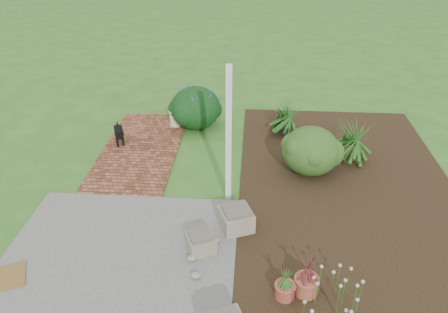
{
  "coord_description": "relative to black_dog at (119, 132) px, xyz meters",
  "views": [
    {
      "loc": [
        0.68,
        -6.32,
        4.64
      ],
      "look_at": [
        0.2,
        0.4,
        0.7
      ],
      "focal_mm": 35.0,
      "sensor_mm": 36.0,
      "label": 1
    }
  ],
  "objects": [
    {
      "name": "concrete_patio",
      "position": [
        0.94,
        -3.64,
        -0.32
      ],
      "size": [
        3.5,
        3.5,
        0.04
      ],
      "primitive_type": "cube",
      "color": "#5E5E5C",
      "rests_on": "ground"
    },
    {
      "name": "agapanthus_clump_front",
      "position": [
        3.63,
        0.89,
        0.13
      ],
      "size": [
        1.17,
        1.17,
        0.86
      ],
      "primitive_type": null,
      "rotation": [
        0.0,
        0.0,
        0.24
      ],
      "color": "#0A380A",
      "rests_on": "garden_bed"
    },
    {
      "name": "cream_ceramic_urn",
      "position": [
        1.06,
        1.04,
        -0.11
      ],
      "size": [
        0.33,
        0.33,
        0.37
      ],
      "primitive_type": "cylinder",
      "rotation": [
        0.0,
        0.0,
        -0.21
      ],
      "color": "beige",
      "rests_on": "brick_path"
    },
    {
      "name": "brick_path",
      "position": [
        0.49,
        -0.14,
        -0.32
      ],
      "size": [
        1.6,
        3.5,
        0.04
      ],
      "primitive_type": "cube",
      "color": "#592D1C",
      "rests_on": "ground"
    },
    {
      "name": "terracotta_pot_small_left",
      "position": [
        3.39,
        -4.04,
        -0.2
      ],
      "size": [
        0.33,
        0.33,
        0.22
      ],
      "primitive_type": "cylinder",
      "rotation": [
        0.0,
        0.0,
        -0.29
      ],
      "color": "#A34537",
      "rests_on": "garden_bed"
    },
    {
      "name": "terracotta_pot_bronze",
      "position": [
        3.68,
        -3.94,
        -0.18
      ],
      "size": [
        0.36,
        0.36,
        0.26
      ],
      "primitive_type": "cylinder",
      "rotation": [
        0.0,
        0.0,
        0.13
      ],
      "color": "#A05536",
      "rests_on": "garden_bed"
    },
    {
      "name": "black_dog",
      "position": [
        0.0,
        0.0,
        0.0
      ],
      "size": [
        0.31,
        0.56,
        0.5
      ],
      "rotation": [
        0.0,
        0.0,
        0.37
      ],
      "color": "black",
      "rests_on": "brick_path"
    },
    {
      "name": "stone_trough_mid",
      "position": [
        2.16,
        -3.2,
        -0.17
      ],
      "size": [
        0.52,
        0.52,
        0.26
      ],
      "primitive_type": "cube",
      "rotation": [
        0.0,
        0.0,
        0.42
      ],
      "color": "#78715B",
      "rests_on": "concrete_patio"
    },
    {
      "name": "purple_flowering_bush",
      "position": [
        1.54,
        1.11,
        0.16
      ],
      "size": [
        1.25,
        1.25,
        1.0
      ],
      "primitive_type": "ellipsoid",
      "rotation": [
        0.0,
        0.0,
        -0.07
      ],
      "color": "black",
      "rests_on": "ground"
    },
    {
      "name": "ground",
      "position": [
        2.19,
        -1.89,
        -0.34
      ],
      "size": [
        80.0,
        80.0,
        0.0
      ],
      "primitive_type": "plane",
      "color": "#2F631F",
      "rests_on": "ground"
    },
    {
      "name": "garden_bed",
      "position": [
        4.69,
        -1.39,
        -0.32
      ],
      "size": [
        4.0,
        7.0,
        0.03
      ],
      "primitive_type": "cube",
      "color": "black",
      "rests_on": "ground"
    },
    {
      "name": "evergreen_shrub",
      "position": [
        4.03,
        -0.77,
        0.17
      ],
      "size": [
        1.43,
        1.43,
        0.94
      ],
      "primitive_type": "ellipsoid",
      "rotation": [
        0.0,
        0.0,
        0.37
      ],
      "color": "#113710",
      "rests_on": "garden_bed"
    },
    {
      "name": "stone_trough_far",
      "position": [
        2.67,
        -2.65,
        -0.13
      ],
      "size": [
        0.63,
        0.63,
        0.32
      ],
      "primitive_type": "cube",
      "rotation": [
        0.0,
        0.0,
        0.38
      ],
      "color": "gray",
      "rests_on": "concrete_patio"
    },
    {
      "name": "veranda_post",
      "position": [
        2.49,
        -1.79,
        0.91
      ],
      "size": [
        0.1,
        0.1,
        2.5
      ],
      "primitive_type": "cube",
      "color": "white",
      "rests_on": "ground"
    },
    {
      "name": "agapanthus_clump_back",
      "position": [
        4.88,
        -0.28,
        0.21
      ],
      "size": [
        1.37,
        1.37,
        1.02
      ],
      "primitive_type": null,
      "rotation": [
        0.0,
        0.0,
        -0.24
      ],
      "color": "#0D3F0E",
      "rests_on": "garden_bed"
    },
    {
      "name": "pink_flower_patch",
      "position": [
        3.97,
        -4.31,
        -0.03
      ],
      "size": [
        0.93,
        0.93,
        0.55
      ],
      "primitive_type": null,
      "rotation": [
        0.0,
        0.0,
        0.08
      ],
      "color": "#113D0F",
      "rests_on": "garden_bed"
    }
  ]
}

